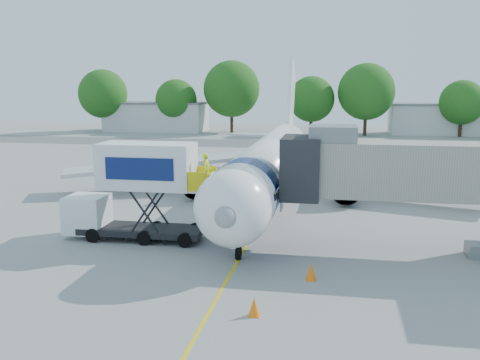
% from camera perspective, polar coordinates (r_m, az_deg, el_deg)
% --- Properties ---
extents(ground, '(160.00, 160.00, 0.00)m').
position_cam_1_polar(ground, '(36.22, 2.52, -3.68)').
color(ground, '#9A9A98').
rests_on(ground, ground).
extents(guidance_line, '(0.15, 70.00, 0.01)m').
position_cam_1_polar(guidance_line, '(36.22, 2.52, -3.67)').
color(guidance_line, yellow).
rests_on(guidance_line, ground).
extents(taxiway_strip, '(120.00, 10.00, 0.01)m').
position_cam_1_polar(taxiway_strip, '(77.48, 6.64, 3.76)').
color(taxiway_strip, '#59595B').
rests_on(taxiway_strip, ground).
extents(aircraft, '(34.17, 37.73, 11.35)m').
position_cam_1_polar(aircraft, '(39.67, 3.34, 1.88)').
color(aircraft, white).
rests_on(aircraft, ground).
extents(jet_bridge, '(13.90, 3.20, 6.60)m').
position_cam_1_polar(jet_bridge, '(28.40, 16.85, 0.93)').
color(jet_bridge, '#A49B8C').
rests_on(jet_bridge, ground).
extents(catering_hiloader, '(8.50, 2.44, 5.50)m').
position_cam_1_polar(catering_hiloader, '(30.48, -10.97, -1.21)').
color(catering_hiloader, black).
rests_on(catering_hiloader, ground).
extents(ground_tug, '(4.09, 2.81, 1.49)m').
position_cam_1_polar(ground_tug, '(19.85, -13.97, -13.69)').
color(ground_tug, white).
rests_on(ground_tug, ground).
extents(safety_cone_a, '(0.50, 0.50, 0.79)m').
position_cam_1_polar(safety_cone_a, '(24.60, 7.60, -9.69)').
color(safety_cone_a, orange).
rests_on(safety_cone_a, ground).
extents(safety_cone_b, '(0.46, 0.46, 0.74)m').
position_cam_1_polar(safety_cone_b, '(20.90, 1.52, -13.40)').
color(safety_cone_b, orange).
rests_on(safety_cone_b, ground).
extents(outbuilding_left, '(18.40, 8.40, 5.30)m').
position_cam_1_polar(outbuilding_left, '(100.47, -8.92, 6.72)').
color(outbuilding_left, silver).
rests_on(outbuilding_left, ground).
extents(outbuilding_right, '(16.40, 7.40, 5.30)m').
position_cam_1_polar(outbuilding_right, '(98.59, 20.36, 6.14)').
color(outbuilding_right, silver).
rests_on(outbuilding_right, ground).
extents(tree_a, '(8.78, 8.78, 11.20)m').
position_cam_1_polar(tree_a, '(100.98, -14.41, 8.89)').
color(tree_a, '#382314').
rests_on(tree_a, ground).
extents(tree_b, '(7.40, 7.40, 9.44)m').
position_cam_1_polar(tree_b, '(97.28, -6.83, 8.46)').
color(tree_b, '#382314').
rests_on(tree_b, ground).
extents(tree_c, '(9.95, 9.95, 12.69)m').
position_cam_1_polar(tree_c, '(95.67, -0.90, 9.69)').
color(tree_c, '#382314').
rests_on(tree_c, ground).
extents(tree_d, '(7.78, 7.78, 9.92)m').
position_cam_1_polar(tree_d, '(92.75, 7.63, 8.54)').
color(tree_d, '#382314').
rests_on(tree_d, ground).
extents(tree_e, '(9.44, 9.44, 12.04)m').
position_cam_1_polar(tree_e, '(92.57, 13.33, 9.15)').
color(tree_e, '#382314').
rests_on(tree_e, ground).
extents(tree_f, '(7.26, 7.26, 9.26)m').
position_cam_1_polar(tree_f, '(95.42, 22.60, 7.65)').
color(tree_f, '#382314').
rests_on(tree_f, ground).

